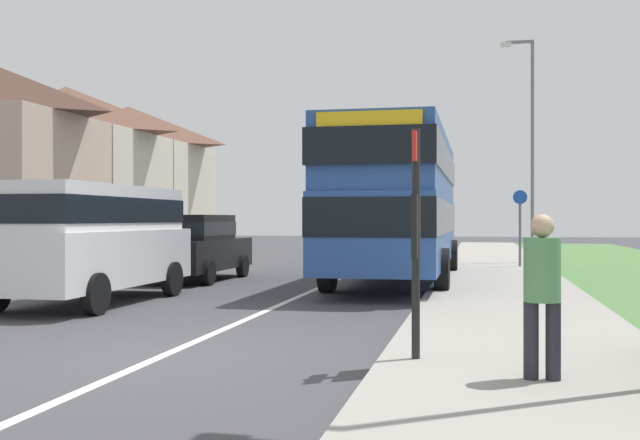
% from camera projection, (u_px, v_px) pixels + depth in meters
% --- Properties ---
extents(ground_plane, '(120.00, 120.00, 0.00)m').
position_uv_depth(ground_plane, '(159.00, 357.00, 8.75)').
color(ground_plane, '#424247').
extents(lane_marking_centre, '(0.14, 60.00, 0.01)m').
position_uv_depth(lane_marking_centre, '(310.00, 292.00, 16.58)').
color(lane_marking_centre, silver).
rests_on(lane_marking_centre, ground_plane).
extents(pavement_near_side, '(3.20, 68.00, 0.12)m').
position_uv_depth(pavement_near_side, '(508.00, 304.00, 13.75)').
color(pavement_near_side, '#9E998E').
rests_on(pavement_near_side, ground_plane).
extents(double_decker_bus, '(2.80, 10.47, 3.70)m').
position_uv_depth(double_decker_bus, '(398.00, 198.00, 19.01)').
color(double_decker_bus, '#284C93').
rests_on(double_decker_bus, ground_plane).
extents(parked_van_white, '(2.11, 5.17, 2.25)m').
position_uv_depth(parked_van_white, '(92.00, 234.00, 14.30)').
color(parked_van_white, silver).
rests_on(parked_van_white, ground_plane).
extents(parked_car_black, '(1.93, 4.37, 1.72)m').
position_uv_depth(parked_car_black, '(194.00, 245.00, 19.56)').
color(parked_car_black, black).
rests_on(parked_car_black, ground_plane).
extents(pedestrian_at_stop, '(0.34, 0.34, 1.67)m').
position_uv_depth(pedestrian_at_stop, '(542.00, 288.00, 6.99)').
color(pedestrian_at_stop, '#23232D').
rests_on(pedestrian_at_stop, ground_plane).
extents(bus_stop_sign, '(0.09, 0.52, 2.60)m').
position_uv_depth(bus_stop_sign, '(416.00, 227.00, 8.05)').
color(bus_stop_sign, black).
rests_on(bus_stop_sign, ground_plane).
extents(cycle_route_sign, '(0.44, 0.08, 2.52)m').
position_uv_depth(cycle_route_sign, '(520.00, 225.00, 23.52)').
color(cycle_route_sign, slate).
rests_on(cycle_route_sign, ground_plane).
extents(street_lamp_mid, '(1.14, 0.20, 7.81)m').
position_uv_depth(street_lamp_mid, '(529.00, 137.00, 25.85)').
color(street_lamp_mid, slate).
rests_on(street_lamp_mid, ground_plane).
extents(house_terrace_far_side, '(7.49, 17.53, 7.36)m').
position_uv_depth(house_terrace_far_side, '(66.00, 171.00, 32.41)').
color(house_terrace_far_side, '#C1A88E').
rests_on(house_terrace_far_side, ground_plane).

